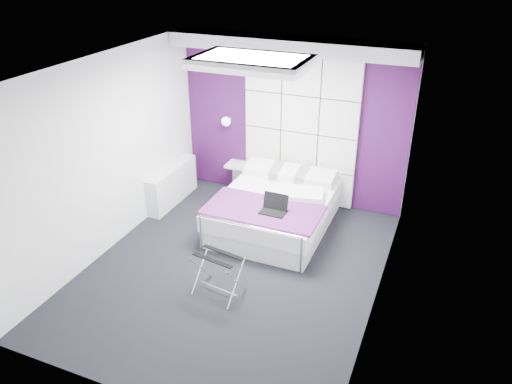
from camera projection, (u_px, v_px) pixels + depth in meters
floor at (235, 268)px, 6.48m from camera, size 4.40×4.40×0.00m
ceiling at (230, 68)px, 5.30m from camera, size 4.40×4.40×0.00m
wall_back at (292, 121)px, 7.70m from camera, size 3.60×0.00×3.60m
wall_left at (107, 156)px, 6.50m from camera, size 0.00×4.40×4.40m
wall_right at (387, 206)px, 5.28m from camera, size 0.00×4.40×4.40m
accent_wall at (292, 122)px, 7.69m from camera, size 3.58×0.02×2.58m
soffit at (289, 45)px, 6.95m from camera, size 3.58×0.50×0.20m
headboard at (300, 132)px, 7.66m from camera, size 1.80×0.08×2.30m
skylight at (252, 61)px, 5.82m from camera, size 1.36×0.86×0.12m
wall_lamp at (227, 121)px, 7.98m from camera, size 0.15×0.15×0.15m
radiator at (172, 185)px, 7.99m from camera, size 0.22×1.20×0.60m
bed at (275, 210)px, 7.29m from camera, size 1.58×1.91×0.67m
nightstand at (239, 165)px, 8.21m from camera, size 0.40×0.31×0.04m
luggage_rack at (218, 274)px, 5.92m from camera, size 0.54×0.40×0.53m
laptop at (274, 207)px, 6.71m from camera, size 0.35×0.25×0.25m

